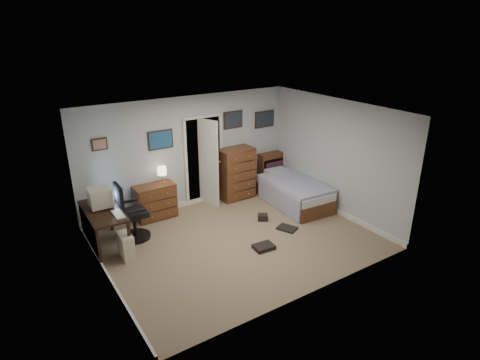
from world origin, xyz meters
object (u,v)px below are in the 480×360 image
tall_dresser (236,173)px  computer_desk (99,220)px  low_dresser (155,202)px  bed (293,192)px  office_chair (131,218)px

tall_dresser → computer_desk: bearing=-172.7°
low_dresser → bed: size_ratio=0.44×
computer_desk → bed: computer_desk is taller
office_chair → bed: (3.68, -0.44, -0.16)m
tall_dresser → bed: size_ratio=0.63×
bed → computer_desk: bearing=178.2°
office_chair → low_dresser: bearing=40.9°
computer_desk → low_dresser: (1.34, 0.65, -0.21)m
computer_desk → low_dresser: bearing=26.8°
tall_dresser → low_dresser: bearing=176.1°
computer_desk → low_dresser: size_ratio=1.58×
computer_desk → office_chair: (0.59, 0.03, -0.14)m
bed → office_chair: bearing=176.9°
office_chair → low_dresser: (0.74, 0.62, -0.08)m
low_dresser → computer_desk: bearing=-155.1°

